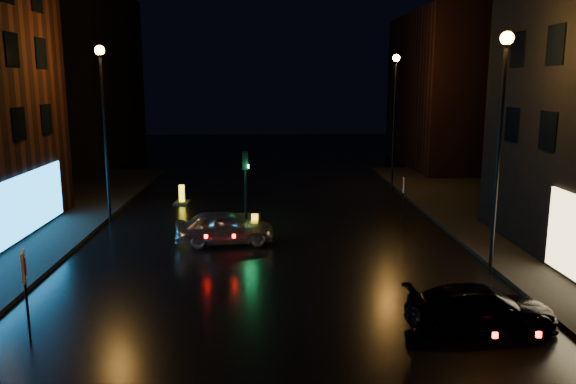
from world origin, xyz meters
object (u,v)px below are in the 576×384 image
at_px(silver_hatchback, 225,227).
at_px(road_sign_left, 24,274).
at_px(road_sign_right, 403,189).
at_px(bollard_far, 182,199).
at_px(bollard_near, 255,232).
at_px(dark_sedan, 481,308).
at_px(traffic_signal, 246,211).

xyz_separation_m(silver_hatchback, road_sign_left, (-4.54, -8.87, 1.12)).
bearing_deg(road_sign_right, bollard_far, -11.94).
relative_size(silver_hatchback, bollard_far, 3.28).
bearing_deg(road_sign_right, bollard_near, 29.77).
distance_m(dark_sedan, road_sign_left, 12.28).
xyz_separation_m(traffic_signal, silver_hatchback, (-0.76, -3.84, 0.20)).
distance_m(bollard_near, road_sign_left, 11.51).
distance_m(traffic_signal, bollard_far, 5.65).
height_order(bollard_far, road_sign_right, road_sign_right).
xyz_separation_m(dark_sedan, bollard_near, (-6.43, 9.61, -0.38)).
distance_m(dark_sedan, bollard_far, 19.84).
bearing_deg(bollard_near, road_sign_right, 26.89).
bearing_deg(traffic_signal, road_sign_left, -112.62).
xyz_separation_m(silver_hatchback, road_sign_right, (8.45, 3.66, 0.90)).
distance_m(silver_hatchback, road_sign_left, 10.03).
relative_size(traffic_signal, road_sign_right, 1.61).
relative_size(bollard_near, bollard_far, 1.00).
bearing_deg(bollard_far, road_sign_right, -16.51).
relative_size(dark_sedan, road_sign_left, 1.70).
bearing_deg(traffic_signal, silver_hatchback, -101.15).
relative_size(dark_sedan, bollard_near, 3.30).
height_order(traffic_signal, silver_hatchback, traffic_signal).
bearing_deg(traffic_signal, bollard_far, 131.53).
relative_size(bollard_far, road_sign_left, 0.52).
xyz_separation_m(silver_hatchback, bollard_near, (1.25, 0.95, -0.48)).
bearing_deg(dark_sedan, silver_hatchback, 39.49).
bearing_deg(bollard_near, dark_sedan, -50.01).
height_order(silver_hatchback, bollard_near, silver_hatchback).
height_order(dark_sedan, bollard_near, dark_sedan).
bearing_deg(bollard_far, bollard_near, -54.72).
relative_size(traffic_signal, road_sign_left, 1.42).
bearing_deg(road_sign_right, road_sign_left, 53.08).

